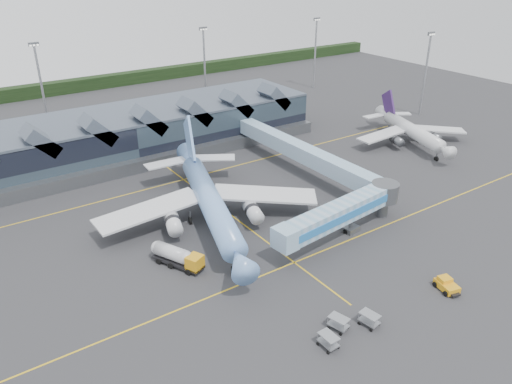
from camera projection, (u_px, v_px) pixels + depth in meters
ground at (263, 239)px, 80.12m from camera, size 260.00×260.00×0.00m
taxi_stripes at (231, 215)px, 87.52m from camera, size 120.00×60.00×0.01m
tree_line_far at (67, 87)px, 160.75m from camera, size 260.00×4.00×4.00m
terminal at (122, 135)px, 110.49m from camera, size 90.00×22.25×12.52m
light_masts at (192, 73)px, 131.84m from camera, size 132.40×42.56×22.45m
main_airliner at (208, 198)px, 84.02m from camera, size 36.96×43.50×14.29m
regional_jet at (410, 130)px, 118.39m from camera, size 26.80×30.00×10.56m
jet_bridge at (348, 210)px, 79.74m from camera, size 27.33×6.72×6.31m
fuel_truck at (176, 256)px, 72.85m from camera, size 5.47×8.62×2.98m
pushback_tug at (447, 285)px, 68.03m from camera, size 3.02×4.03×1.64m
baggage_carts at (346, 327)px, 60.15m from camera, size 8.44×4.34×1.70m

